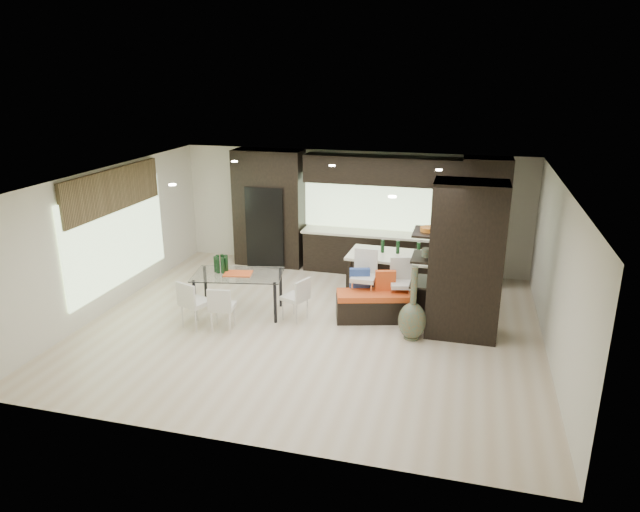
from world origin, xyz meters
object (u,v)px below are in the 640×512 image
(kitchen_island, at_px, (406,279))
(chair_far, at_px, (196,306))
(stool_left, at_px, (363,289))
(chair_end, at_px, (295,300))
(stool_mid, at_px, (401,295))
(chair_near, at_px, (223,310))
(bench, at_px, (374,306))
(floor_vase, at_px, (413,303))
(dining_table, at_px, (239,294))
(stool_right, at_px, (440,298))

(kitchen_island, height_order, chair_far, kitchen_island)
(stool_left, height_order, chair_end, stool_left)
(stool_mid, xyz_separation_m, chair_far, (-3.49, -1.35, -0.04))
(stool_mid, bearing_deg, chair_far, -173.31)
(chair_near, bearing_deg, bench, 14.49)
(chair_near, relative_size, chair_end, 1.02)
(kitchen_island, relative_size, chair_far, 2.80)
(kitchen_island, height_order, floor_vase, floor_vase)
(bench, height_order, dining_table, dining_table)
(stool_left, bearing_deg, kitchen_island, 49.54)
(stool_mid, height_order, dining_table, stool_mid)
(stool_left, distance_m, chair_far, 3.09)
(bench, bearing_deg, chair_near, -172.08)
(floor_vase, bearing_deg, bench, 141.24)
(stool_mid, distance_m, dining_table, 3.04)
(chair_near, xyz_separation_m, chair_far, (-0.51, -0.01, 0.03))
(stool_left, height_order, chair_far, stool_left)
(floor_vase, distance_m, chair_near, 3.33)
(bench, xyz_separation_m, chair_near, (-2.52, -1.11, 0.12))
(chair_near, relative_size, chair_far, 0.94)
(dining_table, xyz_separation_m, chair_near, (0.00, -0.75, -0.01))
(bench, bearing_deg, stool_mid, 10.39)
(floor_vase, bearing_deg, chair_end, 173.63)
(stool_left, relative_size, chair_far, 1.21)
(stool_left, bearing_deg, chair_end, -153.48)
(bench, height_order, chair_far, chair_far)
(floor_vase, height_order, chair_far, floor_vase)
(dining_table, bearing_deg, stool_left, 2.97)
(floor_vase, bearing_deg, dining_table, 175.77)
(stool_right, bearing_deg, stool_mid, -176.26)
(kitchen_island, distance_m, floor_vase, 1.67)
(kitchen_island, bearing_deg, stool_mid, -87.71)
(stool_left, bearing_deg, chair_near, -149.37)
(stool_left, relative_size, dining_table, 0.61)
(stool_left, relative_size, chair_near, 1.30)
(floor_vase, distance_m, chair_end, 2.20)
(stool_left, distance_m, floor_vase, 1.30)
(chair_far, bearing_deg, chair_near, 22.26)
(bench, height_order, chair_near, chair_near)
(stool_right, xyz_separation_m, chair_end, (-2.58, -0.58, -0.09))
(kitchen_island, xyz_separation_m, stool_mid, (-0.00, -0.80, -0.03))
(kitchen_island, relative_size, chair_near, 2.99)
(bench, xyz_separation_m, chair_far, (-3.03, -1.13, 0.14))
(chair_near, bearing_deg, chair_end, 24.82)
(stool_mid, xyz_separation_m, chair_end, (-1.87, -0.59, -0.08))
(dining_table, distance_m, chair_far, 0.92)
(kitchen_island, relative_size, dining_table, 1.40)
(stool_right, bearing_deg, stool_left, -175.15)
(chair_near, bearing_deg, stool_left, 20.82)
(stool_mid, distance_m, bench, 0.54)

